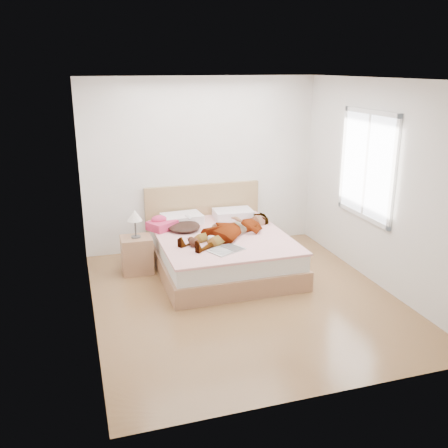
% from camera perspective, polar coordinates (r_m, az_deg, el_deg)
% --- Properties ---
extents(ground, '(4.00, 4.00, 0.00)m').
position_cam_1_polar(ground, '(6.23, 2.34, -8.44)').
color(ground, '#503019').
rests_on(ground, ground).
extents(woman, '(1.74, 1.42, 0.23)m').
position_cam_1_polar(woman, '(6.84, 0.76, -0.32)').
color(woman, white).
rests_on(woman, bed).
extents(hair, '(0.50, 0.61, 0.09)m').
position_cam_1_polar(hair, '(7.14, -4.71, -0.21)').
color(hair, black).
rests_on(hair, bed).
extents(phone, '(0.09, 0.10, 0.05)m').
position_cam_1_polar(phone, '(7.06, -4.10, 0.79)').
color(phone, silver).
rests_on(phone, bed).
extents(room_shell, '(4.00, 4.00, 4.00)m').
position_cam_1_polar(room_shell, '(6.78, 16.02, 6.46)').
color(room_shell, white).
rests_on(room_shell, ground).
extents(bed, '(1.80, 2.08, 1.00)m').
position_cam_1_polar(bed, '(7.02, -0.45, -2.86)').
color(bed, '#8C6241').
rests_on(bed, ground).
extents(towel, '(0.48, 0.45, 0.20)m').
position_cam_1_polar(towel, '(7.15, -7.16, 0.03)').
color(towel, '#DF3C6B').
rests_on(towel, bed).
extents(magazine, '(0.51, 0.44, 0.03)m').
position_cam_1_polar(magazine, '(6.30, 0.28, -2.95)').
color(magazine, silver).
rests_on(magazine, bed).
extents(coffee_mug, '(0.14, 0.12, 0.10)m').
position_cam_1_polar(coffee_mug, '(6.52, -1.43, -1.83)').
color(coffee_mug, white).
rests_on(coffee_mug, bed).
extents(plush_toy, '(0.16, 0.22, 0.11)m').
position_cam_1_polar(plush_toy, '(6.44, -3.51, -2.04)').
color(plush_toy, black).
rests_on(plush_toy, bed).
extents(nightstand, '(0.42, 0.37, 0.89)m').
position_cam_1_polar(nightstand, '(6.96, -9.94, -3.15)').
color(nightstand, '#936B44').
rests_on(nightstand, ground).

